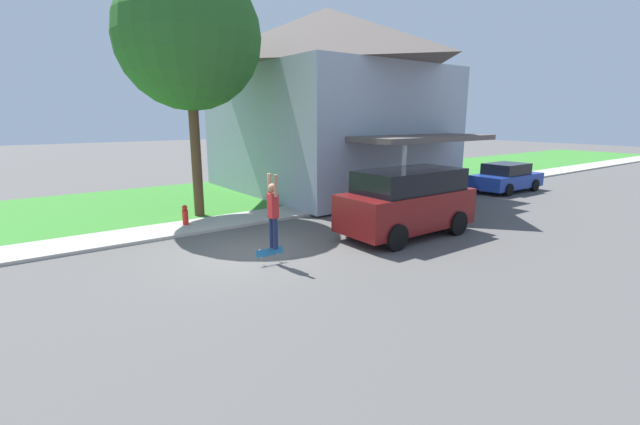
{
  "coord_description": "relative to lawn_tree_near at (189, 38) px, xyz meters",
  "views": [
    {
      "loc": [
        10.31,
        -5.02,
        3.7
      ],
      "look_at": [
        1.0,
        1.82,
        1.11
      ],
      "focal_mm": 24.0,
      "sensor_mm": 36.0,
      "label": 1
    }
  ],
  "objects": [
    {
      "name": "ground_plane",
      "position": [
        5.02,
        -0.62,
        -6.37
      ],
      "size": [
        120.0,
        120.0,
        0.0
      ],
      "primitive_type": "plane",
      "color": "#54514F"
    },
    {
      "name": "lawn",
      "position": [
        -2.98,
        5.38,
        -6.33
      ],
      "size": [
        10.0,
        80.0,
        0.08
      ],
      "color": "#387F2D",
      "rests_on": "ground_plane"
    },
    {
      "name": "sidewalk",
      "position": [
        1.42,
        5.38,
        -6.32
      ],
      "size": [
        1.8,
        80.0,
        0.1
      ],
      "color": "#ADA89E",
      "rests_on": "ground_plane"
    },
    {
      "name": "house",
      "position": [
        -2.36,
        7.76,
        -1.75
      ],
      "size": [
        13.2,
        9.48,
        8.76
      ],
      "color": "#99A3B2",
      "rests_on": "lawn"
    },
    {
      "name": "lawn_tree_near",
      "position": [
        0.0,
        0.0,
        0.0
      ],
      "size": [
        4.98,
        4.98,
        8.8
      ],
      "color": "brown",
      "rests_on": "lawn"
    },
    {
      "name": "suv_parked",
      "position": [
        6.33,
        4.38,
        -5.27
      ],
      "size": [
        2.08,
        4.48,
        2.1
      ],
      "color": "maroon",
      "rests_on": "ground_plane"
    },
    {
      "name": "car_down_street",
      "position": [
        3.62,
        14.66,
        -5.67
      ],
      "size": [
        1.91,
        4.02,
        1.43
      ],
      "color": "navy",
      "rests_on": "ground_plane"
    },
    {
      "name": "skateboarder",
      "position": [
        6.2,
        -0.4,
        -4.96
      ],
      "size": [
        0.41,
        0.22,
        1.91
      ],
      "color": "#192347",
      "rests_on": "ground_plane"
    },
    {
      "name": "skateboard",
      "position": [
        6.11,
        -0.47,
        -6.06
      ],
      "size": [
        0.17,
        0.76,
        0.23
      ],
      "color": "#236B99",
      "rests_on": "ground_plane"
    },
    {
      "name": "fire_hydrant",
      "position": [
        1.18,
        -0.95,
        -5.94
      ],
      "size": [
        0.2,
        0.2,
        0.68
      ],
      "color": "red",
      "rests_on": "sidewalk"
    }
  ]
}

